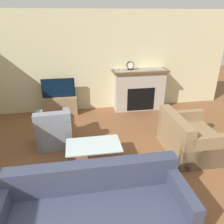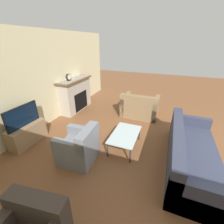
# 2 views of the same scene
# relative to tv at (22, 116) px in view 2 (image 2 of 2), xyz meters

# --- Properties ---
(wall_back) EXTENTS (8.83, 0.06, 2.70)m
(wall_back) POSITION_rel_tv_xyz_m (0.45, 0.30, 0.59)
(wall_back) COLOR beige
(wall_back) RESTS_ON ground_plane
(fireplace) EXTENTS (1.54, 0.51, 1.16)m
(fireplace) POSITION_rel_tv_xyz_m (2.25, 0.04, -0.16)
(fireplace) COLOR #B2A899
(fireplace) RESTS_ON ground_plane
(tv_stand) EXTENTS (0.93, 0.37, 0.51)m
(tv_stand) POSITION_rel_tv_xyz_m (-0.00, 0.00, -0.51)
(tv_stand) COLOR #997A56
(tv_stand) RESTS_ON ground_plane
(tv) EXTENTS (0.87, 0.06, 0.51)m
(tv) POSITION_rel_tv_xyz_m (0.00, 0.00, 0.00)
(tv) COLOR black
(tv) RESTS_ON tv_stand
(couch_sectional) EXTENTS (2.29, 0.90, 0.82)m
(couch_sectional) POSITION_rel_tv_xyz_m (0.61, -3.75, -0.48)
(couch_sectional) COLOR #33384C
(couch_sectional) RESTS_ON ground_plane
(couch_loveseat) EXTENTS (0.98, 1.20, 0.82)m
(couch_loveseat) POSITION_rel_tv_xyz_m (2.63, -2.31, -0.47)
(couch_loveseat) COLOR #8C704C
(couch_loveseat) RESTS_ON ground_plane
(armchair_accent) EXTENTS (0.76, 0.77, 0.82)m
(armchair_accent) POSITION_rel_tv_xyz_m (-0.05, -1.56, -0.46)
(armchair_accent) COLOR gray
(armchair_accent) RESTS_ON ground_plane
(coffee_table) EXTENTS (0.99, 0.60, 0.39)m
(coffee_table) POSITION_rel_tv_xyz_m (0.71, -2.35, -0.41)
(coffee_table) COLOR #333338
(coffee_table) RESTS_ON ground_plane
(mantel_clock) EXTENTS (0.21, 0.07, 0.24)m
(mantel_clock) POSITION_rel_tv_xyz_m (1.97, 0.04, 0.52)
(mantel_clock) COLOR #28231E
(mantel_clock) RESTS_ON fireplace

